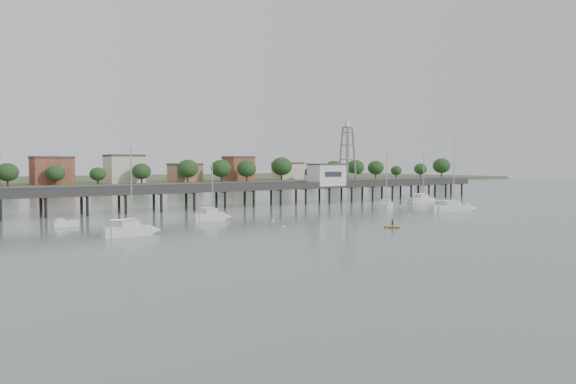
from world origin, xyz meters
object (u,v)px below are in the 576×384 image
Objects in this scene: yellow_dinghy at (392,228)px; sailboat_a at (137,230)px; pier at (235,190)px; sailboat_e at (426,200)px; lattice_tower at (347,156)px; white_tender at (65,224)px; sailboat_b at (215,217)px; sailboat_d at (458,208)px; sailboat_c at (387,206)px.

sailboat_a is at bearing 119.99° from yellow_dinghy.
sailboat_e reaches higher than pier.
lattice_tower reaches higher than white_tender.
yellow_dinghy is at bearing -51.34° from sailboat_b.
lattice_tower reaches higher than sailboat_b.
lattice_tower is at bearing 136.52° from sailboat_e.
sailboat_d is 6.62× the size of yellow_dinghy.
lattice_tower is 57.19m from yellow_dinghy.
pier is 27.55m from sailboat_b.
white_tender is (-82.24, -2.35, -0.20)m from sailboat_e.
white_tender is (-70.23, -16.74, -10.66)m from lattice_tower.
sailboat_d reaches higher than sailboat_a.
pier reaches higher than white_tender.
white_tender is at bearing 105.62° from sailboat_a.
lattice_tower is 25.16m from sailboat_c.
sailboat_d is 1.27× the size of sailboat_c.
white_tender is (-62.30, 4.72, -0.21)m from sailboat_c.
sailboat_a is at bearing -135.59° from pier.
sailboat_e is at bearing -4.25° from white_tender.
white_tender is at bearing 140.82° from sailboat_c.
sailboat_a is (-64.97, -32.79, -10.45)m from lattice_tower.
yellow_dinghy is (38.50, -29.53, -0.44)m from white_tender.
sailboat_d is (-0.45, -33.50, -10.47)m from lattice_tower.
sailboat_c is (39.89, 0.51, -0.01)m from sailboat_b.
pier is 12.04× the size of sailboat_e.
yellow_dinghy is (-23.80, -24.81, -0.65)m from sailboat_c.
sailboat_e is 3.27× the size of white_tender.
sailboat_b is 20.28m from sailboat_a.
sailboat_e reaches higher than yellow_dinghy.
sailboat_c is at bearing 8.26° from yellow_dinghy.
sailboat_a is (-76.99, -18.40, 0.00)m from sailboat_e.
sailboat_d reaches higher than white_tender.
sailboat_c is at bearing 8.72° from sailboat_a.
pier is at bearing 41.90° from sailboat_a.
sailboat_e is at bearing -1.85° from yellow_dinghy.
yellow_dinghy is at bearing -43.37° from white_tender.
sailboat_b is at bearing -126.60° from pier.
lattice_tower reaches higher than pier.
lattice_tower is 1.29× the size of sailboat_a.
yellow_dinghy is at bearing -137.26° from sailboat_e.
sailboat_b is at bearing -166.13° from sailboat_e.
sailboat_b is at bearing 29.73° from sailboat_a.
lattice_tower is 72.98m from white_tender.
sailboat_e is at bearing 76.01° from sailboat_d.
sailboat_b is at bearing 85.58° from yellow_dinghy.
pier is 9.86× the size of sailboat_d.
sailboat_e is (43.52, -14.39, -3.15)m from pier.
pier is at bearing 58.54° from sailboat_b.
sailboat_a is (-57.05, -11.33, -0.00)m from sailboat_c.
sailboat_b is 2.65× the size of white_tender.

